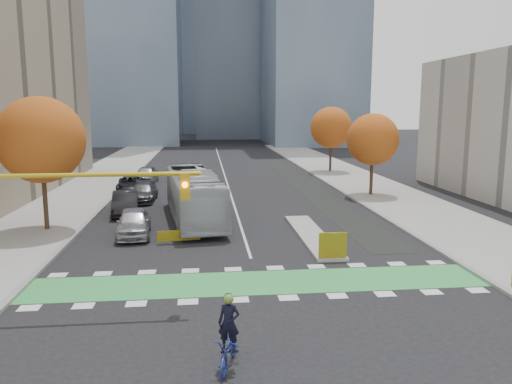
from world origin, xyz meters
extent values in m
plane|color=black|center=(0.00, 0.00, 0.00)|extent=(300.00, 300.00, 0.00)
cube|color=gray|center=(-13.50, 20.00, 0.07)|extent=(7.00, 120.00, 0.15)
cube|color=gray|center=(13.50, 20.00, 0.07)|extent=(7.00, 120.00, 0.15)
cube|color=gray|center=(-10.00, 20.00, 0.07)|extent=(0.30, 120.00, 0.16)
cube|color=gray|center=(10.00, 20.00, 0.07)|extent=(0.30, 120.00, 0.16)
cube|color=green|center=(0.00, 1.50, 0.01)|extent=(20.00, 3.00, 0.01)
cube|color=silver|center=(0.00, 40.00, 0.01)|extent=(0.15, 70.00, 0.01)
cube|color=black|center=(7.50, 30.00, 0.01)|extent=(2.50, 50.00, 0.01)
cube|color=gray|center=(4.00, 9.00, 0.08)|extent=(1.60, 10.00, 0.16)
cube|color=yellow|center=(4.00, 4.20, 0.80)|extent=(1.40, 0.12, 1.30)
cylinder|color=#332114|center=(-12.00, 12.00, 2.62)|extent=(0.28, 0.28, 5.25)
sphere|color=#973912|center=(-12.00, 12.00, 5.62)|extent=(5.20, 5.20, 5.20)
cylinder|color=#332114|center=(12.00, 22.00, 2.27)|extent=(0.28, 0.28, 4.55)
sphere|color=#973912|center=(12.00, 22.00, 4.88)|extent=(4.40, 4.40, 4.40)
cylinder|color=#332114|center=(12.50, 38.00, 2.45)|extent=(0.28, 0.28, 4.90)
sphere|color=#973912|center=(12.50, 38.00, 5.25)|extent=(4.80, 4.80, 4.80)
cylinder|color=#BF9914|center=(-6.50, -0.50, 5.10)|extent=(8.20, 0.16, 0.16)
cube|color=#BF9914|center=(-3.00, -0.50, 4.60)|extent=(0.35, 0.28, 1.00)
sphere|color=orange|center=(-3.00, -0.68, 4.70)|extent=(0.22, 0.22, 0.22)
imported|color=navy|center=(-1.64, -5.55, 0.51)|extent=(1.18, 2.07, 1.03)
imported|color=black|center=(-1.64, -5.55, 1.38)|extent=(0.72, 0.57, 1.74)
sphere|color=#597F2D|center=(-1.64, -5.55, 2.11)|extent=(0.30, 0.30, 0.30)
imported|color=#ACB0B3|center=(-3.00, 14.13, 1.70)|extent=(4.43, 12.48, 3.40)
imported|color=#A9A8AE|center=(-6.50, 10.30, 0.82)|extent=(2.31, 4.93, 1.63)
imported|color=black|center=(-7.92, 16.53, 0.81)|extent=(2.26, 5.09, 1.63)
imported|color=#45464A|center=(-7.26, 21.53, 0.72)|extent=(2.18, 5.01, 1.43)
imported|color=black|center=(-9.00, 26.53, 0.68)|extent=(2.66, 5.08, 1.36)
imported|color=gray|center=(-8.11, 31.53, 0.86)|extent=(2.27, 5.13, 1.72)
camera|label=1|loc=(-2.27, -19.17, 7.54)|focal=35.00mm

